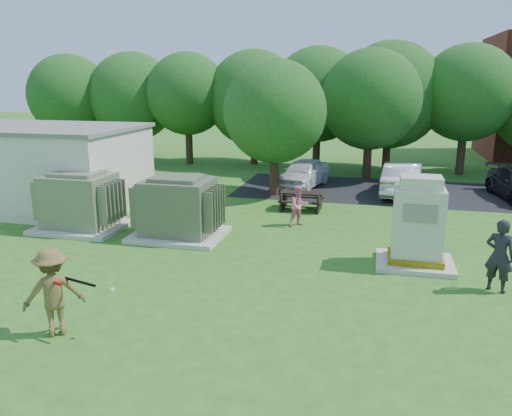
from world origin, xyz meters
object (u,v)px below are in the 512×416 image
(picnic_table, at_px, (301,199))
(car_silver_a, at_px, (402,178))
(person_at_picnic, at_px, (299,206))
(transformer_right, at_px, (178,209))
(car_white, at_px, (304,173))
(batter, at_px, (53,292))
(person_by_generator, at_px, (499,256))
(generator_cabinet, at_px, (417,227))
(transformer_left, at_px, (80,202))

(picnic_table, distance_m, car_silver_a, 5.62)
(picnic_table, height_order, person_at_picnic, person_at_picnic)
(person_at_picnic, xyz_separation_m, car_silver_a, (3.79, 6.20, 0.00))
(transformer_right, distance_m, car_white, 9.48)
(picnic_table, distance_m, person_at_picnic, 2.35)
(batter, distance_m, car_silver_a, 16.98)
(picnic_table, relative_size, person_by_generator, 0.92)
(transformer_right, bearing_deg, batter, -89.22)
(batter, xyz_separation_m, car_silver_a, (7.40, 15.28, -0.19))
(generator_cabinet, height_order, batter, generator_cabinet)
(transformer_left, xyz_separation_m, generator_cabinet, (11.27, -0.89, 0.16))
(transformer_right, height_order, car_white, transformer_right)
(picnic_table, height_order, car_silver_a, car_silver_a)
(transformer_right, bearing_deg, picnic_table, 53.03)
(car_silver_a, bearing_deg, person_at_picnic, 63.99)
(person_at_picnic, bearing_deg, car_white, 59.68)
(car_silver_a, bearing_deg, transformer_left, 42.47)
(picnic_table, xyz_separation_m, car_silver_a, (4.06, 3.88, 0.29))
(picnic_table, bearing_deg, transformer_left, -147.37)
(transformer_left, bearing_deg, picnic_table, 32.63)
(batter, bearing_deg, transformer_right, -125.38)
(transformer_left, distance_m, person_at_picnic, 7.75)
(person_at_picnic, bearing_deg, transformer_left, 159.31)
(picnic_table, bearing_deg, car_white, 97.64)
(transformer_right, relative_size, person_by_generator, 1.60)
(person_by_generator, xyz_separation_m, person_at_picnic, (-5.74, 4.50, -0.19))
(generator_cabinet, bearing_deg, transformer_left, 175.49)
(generator_cabinet, xyz_separation_m, car_silver_a, (-0.07, 9.34, -0.38))
(picnic_table, xyz_separation_m, person_at_picnic, (0.27, -2.32, 0.29))
(picnic_table, distance_m, car_white, 4.52)
(generator_cabinet, bearing_deg, person_by_generator, -35.87)
(transformer_left, bearing_deg, transformer_right, 0.00)
(person_at_picnic, distance_m, car_silver_a, 7.26)
(person_at_picnic, xyz_separation_m, car_white, (-0.87, 6.79, -0.05))
(generator_cabinet, distance_m, batter, 9.55)
(person_at_picnic, height_order, car_silver_a, car_silver_a)
(person_at_picnic, height_order, car_white, person_at_picnic)
(generator_cabinet, bearing_deg, transformer_right, 173.31)
(transformer_right, relative_size, car_silver_a, 0.66)
(transformer_left, distance_m, car_white, 11.17)
(transformer_left, height_order, batter, transformer_left)
(person_by_generator, relative_size, car_silver_a, 0.41)
(generator_cabinet, distance_m, car_white, 11.01)
(picnic_table, relative_size, batter, 0.91)
(generator_cabinet, relative_size, person_at_picnic, 1.74)
(transformer_left, relative_size, person_by_generator, 1.60)
(generator_cabinet, bearing_deg, picnic_table, 127.10)
(car_white, distance_m, car_silver_a, 4.69)
(person_at_picnic, bearing_deg, picnic_table, 58.99)
(person_at_picnic, bearing_deg, batter, -149.31)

